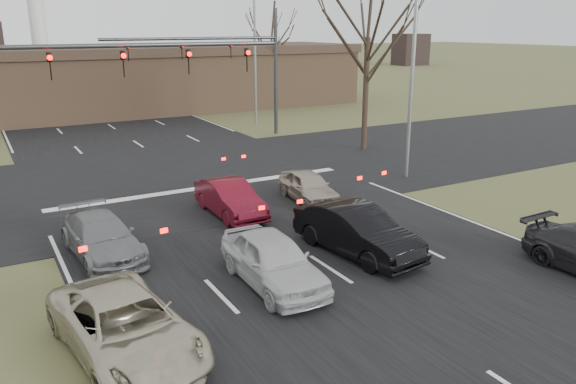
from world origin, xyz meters
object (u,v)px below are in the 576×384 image
streetlight_right_near (410,57)px  car_silver_ahead (309,186)px  mast_arm_near (69,77)px  car_black_hatch (357,231)px  building (114,80)px  mast_arm_far (236,58)px  streetlight_right_far (253,46)px  car_white_sedan (273,260)px  car_silver_suv (125,327)px  car_grey_ahead (102,237)px  car_red_ahead (230,198)px

streetlight_right_near → car_silver_ahead: 7.70m
mast_arm_near → car_black_hatch: size_ratio=2.62×
building → mast_arm_near: (-7.23, -25.00, 2.41)m
building → streetlight_right_near: size_ratio=4.24×
mast_arm_far → streetlight_right_far: streetlight_right_far is taller
streetlight_right_far → car_black_hatch: (-7.92, -23.39, -4.82)m
mast_arm_near → car_white_sedan: bearing=-71.7°
car_silver_ahead → car_silver_suv: bearing=-134.7°
streetlight_right_far → car_grey_ahead: bearing=-127.3°
streetlight_right_near → car_black_hatch: 10.91m
streetlight_right_near → car_red_ahead: 10.60m
mast_arm_far → car_silver_suv: size_ratio=2.26×
car_red_ahead → car_black_hatch: bearing=-70.9°
mast_arm_far → car_silver_ahead: 14.91m
car_black_hatch → car_white_sedan: bearing=-176.6°
car_white_sedan → car_red_ahead: (1.40, 6.07, -0.07)m
car_silver_suv → car_black_hatch: bearing=8.1°
mast_arm_far → car_grey_ahead: (-11.80, -15.62, -4.38)m
car_grey_ahead → mast_arm_near: bearing=81.9°
building → car_silver_ahead: (1.00, -28.89, -2.05)m
streetlight_right_near → car_black_hatch: streetlight_right_near is taller
mast_arm_near → streetlight_right_far: streetlight_right_far is taller
mast_arm_far → car_red_ahead: (-6.71, -13.93, -4.36)m
mast_arm_near → streetlight_right_near: (14.05, -3.00, 0.51)m
streetlight_right_near → car_silver_ahead: size_ratio=2.76×
streetlight_right_far → car_black_hatch: bearing=-108.7°
building → car_black_hatch: bearing=-91.0°
mast_arm_far → car_black_hatch: size_ratio=2.41×
car_silver_suv → car_silver_ahead: 12.07m
car_silver_ahead → streetlight_right_far: bearing=76.6°
building → streetlight_right_far: (7.32, -11.00, 2.92)m
mast_arm_near → streetlight_right_near: streetlight_right_near is taller
car_red_ahead → car_grey_ahead: bearing=-162.0°
streetlight_right_far → car_white_sedan: streetlight_right_far is taller
building → car_white_sedan: 35.28m
streetlight_right_far → car_grey_ahead: size_ratio=2.26×
building → car_red_ahead: 29.11m
car_black_hatch → car_grey_ahead: car_black_hatch is taller
streetlight_right_near → streetlight_right_far: bearing=88.3°
mast_arm_far → car_black_hatch: bearing=-103.8°
streetlight_right_near → car_black_hatch: bearing=-139.3°
building → streetlight_right_far: size_ratio=4.24×
mast_arm_far → car_white_sedan: 22.01m
mast_arm_near → streetlight_right_far: size_ratio=1.21×
mast_arm_near → streetlight_right_near: bearing=-12.1°
streetlight_right_far → car_red_ahead: (-9.84, -17.93, -4.92)m
car_silver_ahead → car_white_sedan: bearing=-122.7°
building → streetlight_right_far: streetlight_right_far is taller
building → mast_arm_far: bearing=-74.4°
streetlight_right_near → car_silver_ahead: streetlight_right_near is taller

